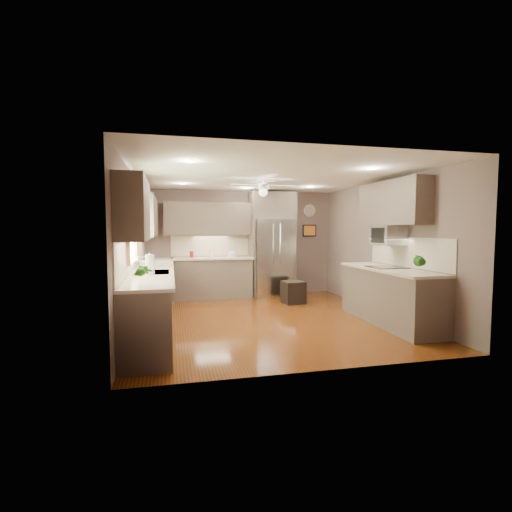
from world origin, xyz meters
name	(u,v)px	position (x,y,z in m)	size (l,w,h in m)	color
floor	(267,318)	(0.00, 0.00, 0.00)	(5.00, 5.00, 0.00)	#4C210A
ceiling	(267,176)	(0.00, 0.00, 2.50)	(5.00, 5.00, 0.00)	white
wall_back	(241,243)	(0.00, 2.50, 1.25)	(4.50, 4.50, 0.00)	#6A5651
wall_front	(325,260)	(0.00, -2.50, 1.25)	(4.50, 4.50, 0.00)	#6A5651
wall_left	(133,250)	(-2.25, 0.00, 1.25)	(5.00, 5.00, 0.00)	#6A5651
wall_right	(382,247)	(2.25, 0.00, 1.25)	(5.00, 5.00, 0.00)	#6A5651
canister_a	(192,254)	(-1.19, 2.20, 1.02)	(0.09, 0.09, 0.14)	maroon
canister_c	(212,253)	(-0.73, 2.23, 1.03)	(0.10, 0.10, 0.17)	beige
soap_bottle	(144,263)	(-2.07, 0.01, 1.03)	(0.08, 0.08, 0.18)	white
potted_plant_left	(144,271)	(-1.96, -1.84, 1.10)	(0.17, 0.12, 0.33)	#225B1A
potted_plant_right	(420,261)	(1.91, -1.57, 1.12)	(0.20, 0.16, 0.37)	#225B1A
bowl	(232,256)	(-0.26, 2.20, 0.97)	(0.22, 0.22, 0.05)	beige
left_run	(153,294)	(-1.95, 0.15, 0.48)	(0.65, 4.70, 1.45)	brown
back_run	(212,277)	(-0.72, 2.20, 0.48)	(1.85, 0.65, 1.45)	brown
uppers	(220,214)	(-0.74, 0.71, 1.87)	(4.50, 4.70, 0.95)	brown
window	(131,232)	(-2.22, -0.50, 1.55)	(0.05, 1.12, 0.92)	#BFF2B2
sink	(152,274)	(-1.93, -0.50, 0.91)	(0.50, 0.70, 0.32)	silver
refrigerator	(273,246)	(0.70, 2.16, 1.19)	(1.06, 0.75, 2.45)	silver
right_run	(390,295)	(1.93, -0.80, 0.48)	(0.70, 2.20, 1.45)	brown
microwave	(388,235)	(2.03, -0.55, 1.48)	(0.43, 0.55, 0.34)	silver
ceiling_fan	(263,188)	(0.00, 0.30, 2.33)	(1.18, 1.18, 0.32)	white
recessed_lights	(260,180)	(-0.04, 0.40, 2.49)	(2.84, 3.14, 0.01)	white
wall_clock	(310,211)	(1.75, 2.48, 2.05)	(0.30, 0.03, 0.30)	white
framed_print	(309,231)	(1.75, 2.48, 1.55)	(0.36, 0.03, 0.30)	black
stool	(293,292)	(0.90, 1.20, 0.24)	(0.47, 0.47, 0.49)	black
paper_towel	(150,265)	(-1.94, -0.86, 1.08)	(0.13, 0.13, 0.31)	white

